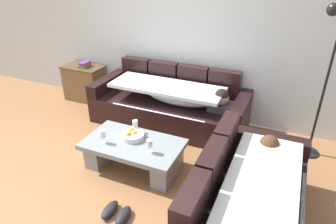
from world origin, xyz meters
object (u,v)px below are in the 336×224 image
object	(u,v)px
couch_near_window	(247,207)
wine_glass_far_back	(135,124)
wine_glass_near_left	(103,134)
pair_of_shoes	(116,213)
couch_along_wall	(171,105)
side_cabinet	(85,83)
fruit_bowl	(133,135)
book_stack_on_cabinet	(85,64)
wine_glass_near_right	(149,144)
floor_lamp	(323,76)
coffee_table	(134,152)

from	to	relation	value
couch_near_window	wine_glass_far_back	size ratio (longest dim) A/B	11.98
wine_glass_near_left	pair_of_shoes	world-z (taller)	wine_glass_near_left
couch_along_wall	side_cabinet	size ratio (longest dim) A/B	3.31
wine_glass_near_left	side_cabinet	world-z (taller)	side_cabinet
fruit_bowl	book_stack_on_cabinet	world-z (taller)	book_stack_on_cabinet
couch_along_wall	wine_glass_far_back	bearing A→B (deg)	-94.11
wine_glass_near_right	wine_glass_far_back	bearing A→B (deg)	138.21
couch_along_wall	fruit_bowl	size ratio (longest dim) A/B	8.52
side_cabinet	floor_lamp	xyz separation A→B (m)	(3.81, -0.26, 0.80)
wine_glass_near_left	book_stack_on_cabinet	xyz separation A→B (m)	(-1.47, 1.60, 0.19)
book_stack_on_cabinet	pair_of_shoes	xyz separation A→B (m)	(2.02, -2.23, -0.64)
couch_near_window	wine_glass_near_right	distance (m)	1.24
wine_glass_near_left	wine_glass_far_back	world-z (taller)	same
wine_glass_near_right	side_cabinet	xyz separation A→B (m)	(-2.13, 1.56, -0.17)
couch_near_window	pair_of_shoes	world-z (taller)	couch_near_window
fruit_bowl	wine_glass_near_right	xyz separation A→B (m)	(0.33, -0.18, 0.08)
coffee_table	fruit_bowl	world-z (taller)	fruit_bowl
coffee_table	book_stack_on_cabinet	world-z (taller)	book_stack_on_cabinet
book_stack_on_cabinet	wine_glass_near_right	bearing A→B (deg)	-36.84
coffee_table	wine_glass_far_back	distance (m)	0.35
fruit_bowl	wine_glass_far_back	xyz separation A→B (m)	(-0.04, 0.15, 0.08)
coffee_table	book_stack_on_cabinet	distance (m)	2.35
wine_glass_near_left	book_stack_on_cabinet	distance (m)	2.18
wine_glass_near_left	floor_lamp	world-z (taller)	floor_lamp
coffee_table	wine_glass_near_left	distance (m)	0.44
couch_along_wall	pair_of_shoes	distance (m)	2.04
wine_glass_near_left	floor_lamp	bearing A→B (deg)	30.54
couch_near_window	fruit_bowl	xyz separation A→B (m)	(-1.51, 0.54, 0.08)
wine_glass_far_back	pair_of_shoes	size ratio (longest dim) A/B	0.54
wine_glass_near_left	wine_glass_near_right	bearing A→B (deg)	4.23
wine_glass_near_right	pair_of_shoes	world-z (taller)	wine_glass_near_right
coffee_table	book_stack_on_cabinet	xyz separation A→B (m)	(-1.79, 1.45, 0.44)
book_stack_on_cabinet	wine_glass_far_back	bearing A→B (deg)	-35.67
pair_of_shoes	couch_along_wall	bearing A→B (deg)	97.04
fruit_bowl	book_stack_on_cabinet	size ratio (longest dim) A/B	1.14
fruit_bowl	couch_along_wall	bearing A→B (deg)	88.52
coffee_table	wine_glass_near_right	size ratio (longest dim) A/B	7.23
side_cabinet	book_stack_on_cabinet	distance (m)	0.37
couch_near_window	floor_lamp	world-z (taller)	floor_lamp
coffee_table	wine_glass_near_right	bearing A→B (deg)	-20.20
wine_glass_near_right	coffee_table	bearing A→B (deg)	159.80
book_stack_on_cabinet	floor_lamp	world-z (taller)	floor_lamp
wine_glass_far_back	book_stack_on_cabinet	bearing A→B (deg)	144.33
fruit_bowl	wine_glass_near_left	distance (m)	0.37
couch_near_window	coffee_table	world-z (taller)	couch_near_window
couch_along_wall	book_stack_on_cabinet	bearing A→B (deg)	172.85
fruit_bowl	pair_of_shoes	bearing A→B (deg)	-72.09
couch_near_window	wine_glass_near_left	world-z (taller)	couch_near_window
fruit_bowl	wine_glass_near_right	size ratio (longest dim) A/B	1.69
couch_near_window	wine_glass_near_left	distance (m)	1.82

